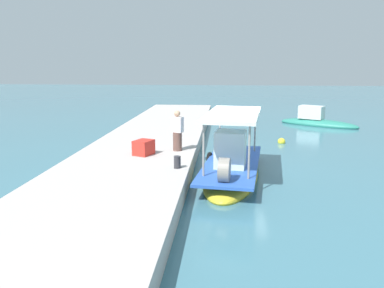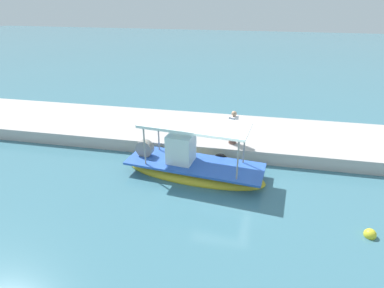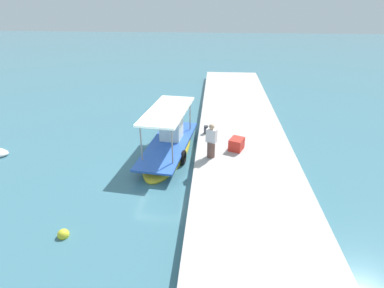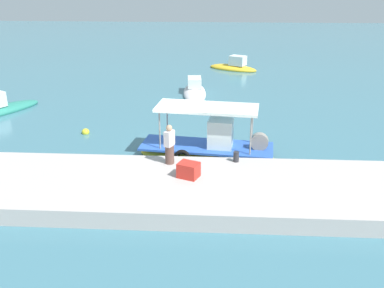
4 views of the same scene
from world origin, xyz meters
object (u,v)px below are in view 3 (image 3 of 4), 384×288
fisherman_near_bollard (211,142)px  mooring_bollard (206,130)px  marker_buoy (63,234)px  main_fishing_boat (169,145)px  cargo_crate (237,144)px

fisherman_near_bollard → mooring_bollard: size_ratio=3.88×
fisherman_near_bollard → marker_buoy: (-5.12, 5.07, -1.34)m
main_fishing_boat → fisherman_near_bollard: bearing=-125.1°
fisherman_near_bollard → cargo_crate: fisherman_near_bollard is taller
main_fishing_boat → mooring_bollard: bearing=-58.2°
mooring_bollard → marker_buoy: size_ratio=1.07×
mooring_bollard → cargo_crate: bearing=-140.0°
marker_buoy → fisherman_near_bollard: bearing=-44.7°
main_fishing_boat → mooring_bollard: size_ratio=15.06×
fisherman_near_bollard → main_fishing_boat: bearing=54.9°
mooring_bollard → marker_buoy: mooring_bollard is taller
fisherman_near_bollard → mooring_bollard: 2.85m
main_fishing_boat → fisherman_near_bollard: size_ratio=3.88×
fisherman_near_bollard → mooring_bollard: bearing=6.8°
main_fishing_boat → marker_buoy: (-6.71, 2.82, -0.34)m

